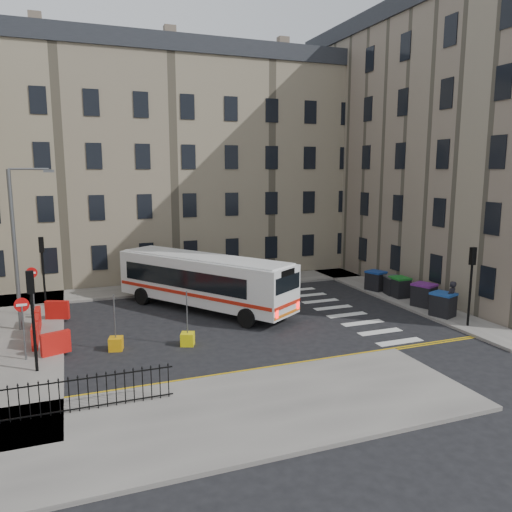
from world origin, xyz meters
TOP-DOWN VIEW (x-y plane):
  - ground at (0.00, 0.00)m, footprint 120.00×120.00m
  - pavement_north at (-6.00, 8.60)m, footprint 36.00×3.20m
  - pavement_east at (9.00, 4.00)m, footprint 2.40×26.00m
  - pavement_sw at (-7.00, -10.00)m, footprint 20.00×6.00m
  - terrace_north at (-7.00, 15.50)m, footprint 38.30×10.80m
  - corner_east at (19.00, 5.00)m, footprint 17.80×24.30m
  - traffic_light_east at (8.60, -5.50)m, footprint 0.28×0.22m
  - traffic_light_nw at (-12.00, 6.50)m, footprint 0.28×0.22m
  - traffic_light_sw at (-12.00, -4.00)m, footprint 0.28×0.22m
  - streetlamp at (-13.00, 2.00)m, footprint 0.50×0.22m
  - no_entry_north at (-12.50, 4.50)m, footprint 0.60×0.08m
  - no_entry_south at (-12.50, -2.50)m, footprint 0.60×0.08m
  - roadworks_barriers at (-11.84, 0.50)m, footprint 1.66×6.26m
  - iron_railings at (-11.25, -8.20)m, footprint 7.80×0.04m
  - bus at (-3.29, 2.74)m, footprint 8.57×10.92m
  - wheelie_bin_a at (8.55, -3.67)m, footprint 1.38×1.47m
  - wheelie_bin_b at (8.92, -1.64)m, footprint 1.44×1.53m
  - wheelie_bin_c at (8.93, 0.67)m, footprint 1.01×1.16m
  - wheelie_bin_d at (8.93, 1.37)m, footprint 1.14×1.26m
  - wheelie_bin_e at (8.56, 2.76)m, footprint 1.35×1.44m
  - pedestrian at (8.90, -3.87)m, footprint 0.84×0.69m
  - bollard_yellow at (-5.57, -2.83)m, footprint 0.78×0.78m
  - bollard_chevron at (-8.77, -2.30)m, footprint 0.73×0.73m

SIDE VIEW (x-z plane):
  - ground at x=0.00m, z-range 0.00..0.00m
  - pavement_north at x=-6.00m, z-range 0.00..0.15m
  - pavement_east at x=9.00m, z-range 0.00..0.15m
  - pavement_sw at x=-7.00m, z-range 0.00..0.15m
  - bollard_yellow at x=-5.57m, z-range 0.00..0.60m
  - bollard_chevron at x=-8.77m, z-range 0.00..0.60m
  - roadworks_barriers at x=-11.84m, z-range 0.15..1.15m
  - iron_railings at x=-11.25m, z-range 0.15..1.35m
  - wheelie_bin_d at x=8.93m, z-range 0.16..1.36m
  - wheelie_bin_c at x=8.93m, z-range 0.16..1.43m
  - wheelie_bin_e at x=8.56m, z-range 0.16..1.44m
  - wheelie_bin_a at x=8.55m, z-range 0.16..1.47m
  - wheelie_bin_b at x=8.92m, z-range 0.16..1.51m
  - pedestrian at x=8.90m, z-range 0.15..2.12m
  - bus at x=-3.29m, z-range 0.24..3.36m
  - no_entry_north at x=-12.50m, z-range 0.58..3.58m
  - no_entry_south at x=-12.50m, z-range 0.58..3.58m
  - traffic_light_east at x=8.60m, z-range 0.82..4.92m
  - traffic_light_nw at x=-12.00m, z-range 0.82..4.92m
  - traffic_light_sw at x=-12.00m, z-range 0.82..4.92m
  - streetlamp at x=-13.00m, z-range 0.27..8.41m
  - terrace_north at x=-7.00m, z-range 0.02..17.22m
  - corner_east at x=19.00m, z-range 0.02..19.22m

